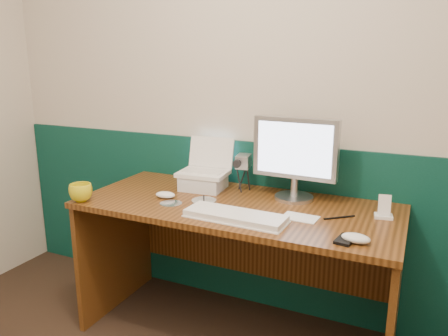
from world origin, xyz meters
The scene contains 18 objects.
back_wall centered at (0.00, 1.75, 1.25)m, with size 3.50×0.04×2.50m, color beige.
wainscot centered at (0.00, 1.74, 0.50)m, with size 3.48×0.02×1.00m, color #07352C.
desk centered at (0.00, 1.38, 0.38)m, with size 1.60×0.70×0.75m, color #3E210B.
laptop_riser centered at (-0.27, 1.54, 0.79)m, with size 0.23×0.19×0.08m, color white.
laptop centered at (-0.27, 1.54, 0.94)m, with size 0.26×0.20×0.22m, color white, non-canonical shape.
monitor centered at (0.24, 1.57, 0.97)m, with size 0.43×0.12×0.43m, color #B4B5B9, non-canonical shape.
keyboard centered at (0.08, 1.17, 0.76)m, with size 0.46×0.15×0.03m, color white.
mouse_right centered at (0.62, 1.14, 0.77)m, with size 0.11×0.07×0.04m, color silver.
mouse_left centered at (-0.37, 1.31, 0.77)m, with size 0.10×0.06×0.03m, color white.
mug centered at (-0.74, 1.09, 0.80)m, with size 0.12×0.12×0.09m, color yellow.
camcorder centered at (-0.05, 1.60, 0.85)m, with size 0.09×0.12×0.19m, color #B5B5BA, non-canonical shape.
cd_spindle centered at (-0.14, 1.30, 0.76)m, with size 0.12×0.12×0.03m, color silver.
cd_loose_a centered at (-0.30, 1.25, 0.75)m, with size 0.11×0.11×0.00m, color #ADB4BD.
pen centered at (0.51, 1.39, 0.75)m, with size 0.01×0.01×0.16m, color black.
papers centered at (0.35, 1.31, 0.75)m, with size 0.16×0.11×0.00m, color white.
dock centered at (0.69, 1.48, 0.76)m, with size 0.08×0.06×0.01m, color white.
music_player centered at (0.69, 1.48, 0.81)m, with size 0.05×0.01×0.09m, color white.
pda centered at (0.58, 1.13, 0.76)m, with size 0.06×0.11×0.01m, color black.
Camera 1 is at (0.82, -0.54, 1.46)m, focal length 35.00 mm.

